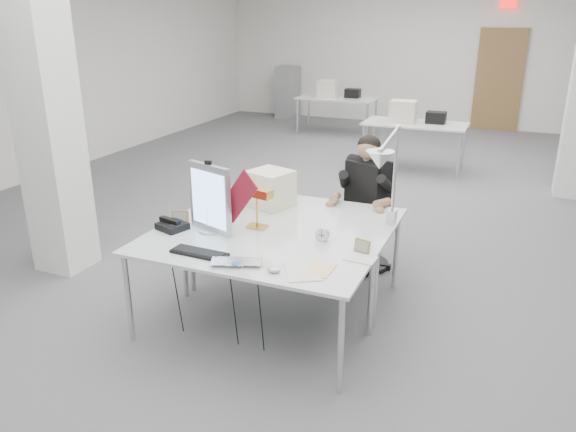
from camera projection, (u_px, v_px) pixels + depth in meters
name	position (u px, v px, depth m)	size (l,w,h in m)	color
room_shell	(358.00, 81.00, 6.10)	(10.04, 14.04, 3.24)	#565659
desk_main	(250.00, 251.00, 4.15)	(1.80, 0.90, 0.03)	silver
desk_second	(295.00, 213.00, 4.93)	(1.80, 0.90, 0.03)	silver
bg_desk_a	(415.00, 124.00, 8.85)	(1.60, 0.80, 0.03)	silver
bg_desk_b	(337.00, 98.00, 11.48)	(1.60, 0.80, 0.03)	silver
filing_cabinet	(288.00, 92.00, 13.40)	(0.45, 0.55, 1.20)	gray
office_chair	(367.00, 215.00, 5.45)	(0.54, 0.54, 1.09)	black
seated_person	(367.00, 182.00, 5.29)	(0.51, 0.64, 0.95)	black
monitor	(210.00, 198.00, 4.40)	(0.44, 0.04, 0.55)	#B9B9BE
pennant	(238.00, 197.00, 4.26)	(0.45, 0.01, 0.19)	maroon
keyboard	(199.00, 253.00, 4.06)	(0.43, 0.14, 0.02)	black
laptop	(235.00, 266.00, 3.84)	(0.35, 0.23, 0.03)	silver
mouse	(274.00, 270.00, 3.77)	(0.10, 0.06, 0.04)	silver
bankers_lamp	(257.00, 208.00, 4.50)	(0.31, 0.12, 0.35)	gold
desk_phone	(172.00, 226.00, 4.52)	(0.21, 0.19, 0.05)	black
picture_frame_left	(180.00, 217.00, 4.63)	(0.14, 0.01, 0.11)	#A17345
picture_frame_right	(362.00, 246.00, 4.08)	(0.13, 0.01, 0.10)	#A89048
desk_clock	(323.00, 235.00, 4.28)	(0.11, 0.11, 0.03)	#B1B1B6
paper_stack_a	(302.00, 271.00, 3.79)	(0.22, 0.32, 0.01)	silver
paper_stack_b	(320.00, 270.00, 3.81)	(0.17, 0.23, 0.01)	#FDDA97
paper_stack_c	(360.00, 258.00, 3.98)	(0.22, 0.15, 0.01)	silver
beige_monitor	(270.00, 189.00, 5.01)	(0.35, 0.33, 0.33)	beige
architect_lamp	(388.00, 181.00, 4.28)	(0.23, 0.68, 0.87)	silver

